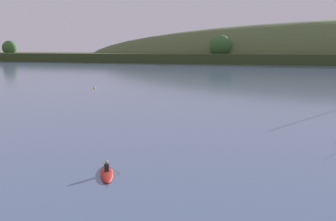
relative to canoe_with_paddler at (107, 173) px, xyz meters
name	(u,v)px	position (x,y,z in m)	size (l,w,h in m)	color
canoe_with_paddler	(107,173)	(0.00, 0.00, 0.00)	(2.75, 3.77, 1.02)	maroon
mooring_buoy_far_upstream	(94,88)	(-32.36, 49.56, -0.10)	(0.58, 0.58, 0.66)	yellow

